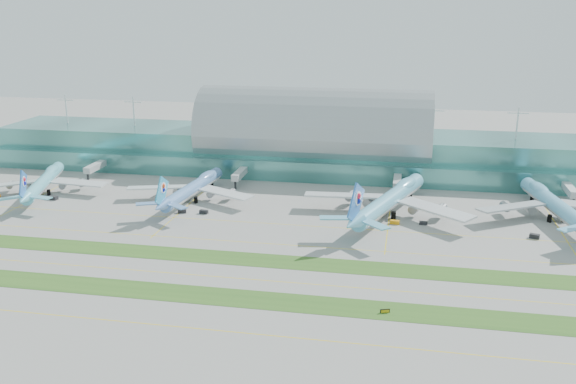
% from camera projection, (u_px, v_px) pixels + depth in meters
% --- Properties ---
extents(ground, '(700.00, 700.00, 0.00)m').
position_uv_depth(ground, '(258.00, 262.00, 216.58)').
color(ground, gray).
rests_on(ground, ground).
extents(terminal, '(340.00, 69.10, 36.00)m').
position_uv_depth(terminal, '(314.00, 143.00, 334.03)').
color(terminal, '#3D7A75').
rests_on(terminal, ground).
extents(grass_strip_near, '(420.00, 12.00, 0.08)m').
position_uv_depth(grass_strip_near, '(236.00, 298.00, 190.17)').
color(grass_strip_near, '#2D591E').
rests_on(grass_strip_near, ground).
extents(grass_strip_far, '(420.00, 12.00, 0.08)m').
position_uv_depth(grass_strip_far, '(259.00, 260.00, 218.46)').
color(grass_strip_far, '#2D591E').
rests_on(grass_strip_far, ground).
extents(taxiline_a, '(420.00, 0.35, 0.01)m').
position_uv_depth(taxiline_a, '(216.00, 330.00, 171.32)').
color(taxiline_a, yellow).
rests_on(taxiline_a, ground).
extents(taxiline_b, '(420.00, 0.35, 0.01)m').
position_uv_depth(taxiline_b, '(247.00, 279.00, 203.38)').
color(taxiline_b, yellow).
rests_on(taxiline_b, ground).
extents(taxiline_c, '(420.00, 0.35, 0.01)m').
position_uv_depth(taxiline_c, '(269.00, 244.00, 233.56)').
color(taxiline_c, yellow).
rests_on(taxiline_c, ground).
extents(taxiline_d, '(420.00, 0.35, 0.01)m').
position_uv_depth(taxiline_d, '(281.00, 224.00, 254.30)').
color(taxiline_d, yellow).
rests_on(taxiline_d, ground).
extents(airliner_a, '(57.55, 66.68, 18.76)m').
position_uv_depth(airliner_a, '(44.00, 181.00, 294.72)').
color(airliner_a, '#5DBBCE').
rests_on(airliner_a, ground).
extents(airliner_b, '(59.82, 68.17, 18.75)m').
position_uv_depth(airliner_b, '(193.00, 187.00, 284.42)').
color(airliner_b, '#5A88C6').
rests_on(airliner_b, ground).
extents(airliner_c, '(69.60, 80.83, 22.87)m').
position_uv_depth(airliner_c, '(390.00, 199.00, 263.57)').
color(airliner_c, '#63BADA').
rests_on(airliner_c, ground).
extents(airliner_d, '(65.41, 75.11, 20.77)m').
position_uv_depth(airliner_d, '(554.00, 203.00, 259.32)').
color(airliner_d, '#64B5DD').
rests_on(airliner_d, ground).
extents(gse_b, '(4.48, 2.75, 1.56)m').
position_uv_depth(gse_b, '(53.00, 198.00, 286.25)').
color(gse_b, black).
rests_on(gse_b, ground).
extents(gse_c, '(3.73, 2.59, 1.55)m').
position_uv_depth(gse_c, '(182.00, 211.00, 267.97)').
color(gse_c, black).
rests_on(gse_c, ground).
extents(gse_d, '(3.70, 2.16, 1.50)m').
position_uv_depth(gse_d, '(204.00, 212.00, 267.02)').
color(gse_d, black).
rests_on(gse_d, ground).
extents(gse_e, '(3.86, 2.35, 1.45)m').
position_uv_depth(gse_e, '(395.00, 222.00, 254.41)').
color(gse_e, orange).
rests_on(gse_e, ground).
extents(gse_f, '(3.19, 1.64, 1.26)m').
position_uv_depth(gse_f, '(423.00, 223.00, 253.66)').
color(gse_f, black).
rests_on(gse_f, ground).
extents(gse_g, '(4.00, 3.04, 1.67)m').
position_uv_depth(gse_g, '(534.00, 236.00, 238.67)').
color(gse_g, black).
rests_on(gse_g, ground).
extents(taxiway_sign_east, '(2.72, 1.16, 1.18)m').
position_uv_depth(taxiway_sign_east, '(385.00, 311.00, 180.81)').
color(taxiway_sign_east, black).
rests_on(taxiway_sign_east, ground).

